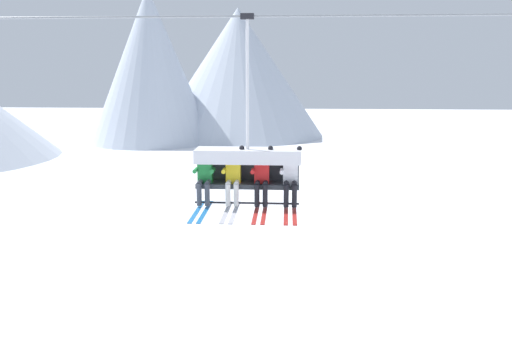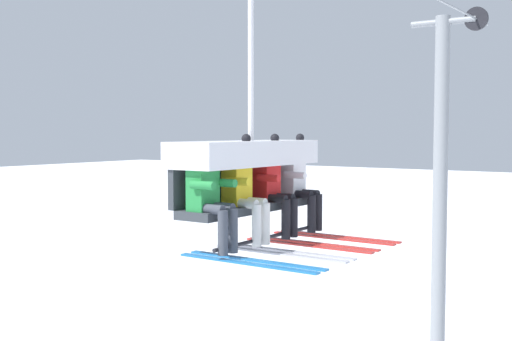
{
  "view_description": "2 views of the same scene",
  "coord_description": "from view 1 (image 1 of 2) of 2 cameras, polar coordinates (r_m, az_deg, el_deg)",
  "views": [
    {
      "loc": [
        1.08,
        -11.53,
        8.09
      ],
      "look_at": [
        0.41,
        -0.88,
        5.98
      ],
      "focal_mm": 35.0,
      "sensor_mm": 36.0,
      "label": 1
    },
    {
      "loc": [
        -6.12,
        -5.25,
        6.55
      ],
      "look_at": [
        0.13,
        -0.94,
        6.08
      ],
      "focal_mm": 45.0,
      "sensor_mm": 36.0,
      "label": 2
    }
  ],
  "objects": [
    {
      "name": "chairlift_chair",
      "position": [
        11.01,
        -0.92,
        1.18
      ],
      "size": [
        2.31,
        0.74,
        4.0
      ],
      "color": "#33383D"
    },
    {
      "name": "skier_green",
      "position": [
        10.97,
        -5.91,
        -0.66
      ],
      "size": [
        0.46,
        1.7,
        1.23
      ],
      "color": "#23843D"
    },
    {
      "name": "mountain_peak_east",
      "position": [
        64.43,
        -2.05,
        11.1
      ],
      "size": [
        21.64,
        21.64,
        15.91
      ],
      "color": "silver",
      "rests_on": "ground_plane"
    },
    {
      "name": "lift_cable",
      "position": [
        10.81,
        0.48,
        17.22
      ],
      "size": [
        20.18,
        0.05,
        0.05
      ],
      "color": "gray"
    },
    {
      "name": "skier_white",
      "position": [
        10.83,
        3.98,
        -0.68
      ],
      "size": [
        0.48,
        1.7,
        1.34
      ],
      "color": "silver"
    },
    {
      "name": "mountain_peak_central",
      "position": [
        59.71,
        -12.0,
        11.57
      ],
      "size": [
        14.17,
        14.17,
        17.4
      ],
      "color": "silver",
      "rests_on": "ground_plane"
    },
    {
      "name": "skier_red",
      "position": [
        10.84,
        0.66,
        -0.64
      ],
      "size": [
        0.48,
        1.7,
        1.34
      ],
      "color": "red"
    },
    {
      "name": "skier_yellow",
      "position": [
        10.89,
        -2.64,
        -0.6
      ],
      "size": [
        0.48,
        1.7,
        1.34
      ],
      "color": "yellow"
    }
  ]
}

